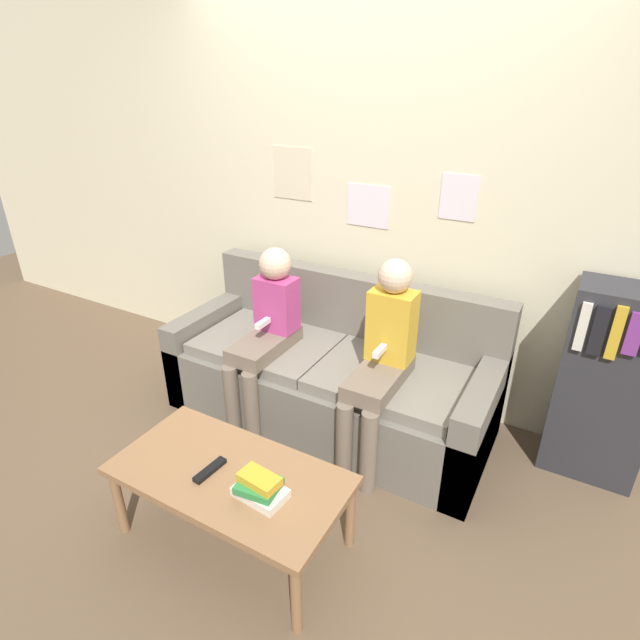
# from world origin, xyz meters

# --- Properties ---
(ground_plane) EXTENTS (10.00, 10.00, 0.00)m
(ground_plane) POSITION_xyz_m (0.00, 0.00, 0.00)
(ground_plane) COLOR brown
(wall_back) EXTENTS (8.00, 0.07, 2.60)m
(wall_back) POSITION_xyz_m (-0.00, 1.01, 1.30)
(wall_back) COLOR beige
(wall_back) RESTS_ON ground_plane
(couch) EXTENTS (1.97, 0.80, 0.87)m
(couch) POSITION_xyz_m (0.00, 0.52, 0.29)
(couch) COLOR #6B665B
(couch) RESTS_ON ground_plane
(coffee_table) EXTENTS (1.06, 0.54, 0.40)m
(coffee_table) POSITION_xyz_m (0.06, -0.54, 0.36)
(coffee_table) COLOR #8E6642
(coffee_table) RESTS_ON ground_plane
(person_left) EXTENTS (0.24, 0.55, 1.09)m
(person_left) POSITION_xyz_m (-0.34, 0.33, 0.62)
(person_left) COLOR #756656
(person_left) RESTS_ON ground_plane
(person_right) EXTENTS (0.24, 0.55, 1.15)m
(person_right) POSITION_xyz_m (0.40, 0.33, 0.65)
(person_right) COLOR #756656
(person_right) RESTS_ON ground_plane
(tv_remote) EXTENTS (0.05, 0.17, 0.02)m
(tv_remote) POSITION_xyz_m (-0.02, -0.58, 0.41)
(tv_remote) COLOR black
(tv_remote) RESTS_ON coffee_table
(book_stack) EXTENTS (0.23, 0.16, 0.11)m
(book_stack) POSITION_xyz_m (0.26, -0.59, 0.45)
(book_stack) COLOR silver
(book_stack) RESTS_ON coffee_table
(bookshelf) EXTENTS (0.46, 0.32, 1.07)m
(bookshelf) POSITION_xyz_m (1.46, 0.81, 0.54)
(bookshelf) COLOR #2D2D33
(bookshelf) RESTS_ON ground_plane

